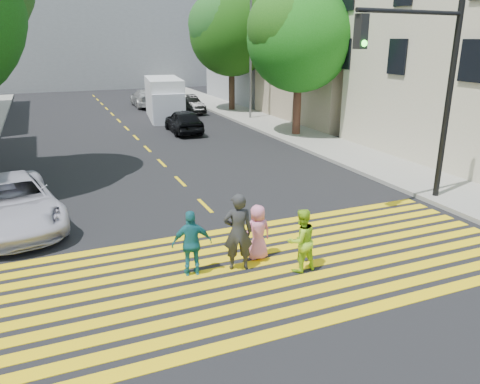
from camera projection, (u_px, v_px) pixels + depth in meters
ground at (293, 292)px, 10.24m from camera, size 120.00×120.00×0.00m
sidewalk_right at (296, 134)px, 26.46m from camera, size 3.00×60.00×0.15m
crosswalk at (267, 267)px, 11.35m from camera, size 13.40×5.30×0.01m
lane_line at (123, 124)px, 29.93m from camera, size 0.12×34.40×0.01m
building_right_tan at (356, 42)px, 30.79m from camera, size 10.00×10.00×10.00m
building_right_grey at (279, 41)px, 40.42m from camera, size 10.00×10.00×10.00m
backdrop_block at (79, 30)px, 50.36m from camera, size 30.00×8.00×12.00m
tree_right_near at (301, 32)px, 24.68m from camera, size 6.26×5.71×8.20m
tree_right_far at (232, 29)px, 33.40m from camera, size 6.76×6.19×8.72m
pedestrian_man at (238, 232)px, 11.01m from camera, size 0.79×0.62×1.91m
pedestrian_woman at (301, 240)px, 10.98m from camera, size 0.81×0.66×1.55m
pedestrian_child at (258, 232)px, 11.61m from camera, size 0.69×0.45×1.41m
pedestrian_extra at (192, 243)px, 10.77m from camera, size 0.98×0.54×1.59m
white_sedan at (11, 203)px, 13.61m from camera, size 3.25×5.53×1.44m
dark_car_near at (184, 121)px, 27.10m from camera, size 1.76×4.08×1.37m
silver_car at (146, 98)px, 37.30m from camera, size 2.05×4.84×1.39m
dark_car_parked at (188, 104)px, 34.18m from camera, size 1.71×4.02×1.29m
white_van at (165, 100)px, 31.64m from camera, size 2.86×5.94×2.69m
traffic_signal at (427, 77)px, 14.22m from camera, size 4.36×0.91×6.42m
street_lamp at (249, 44)px, 29.96m from camera, size 1.91×0.64×8.54m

